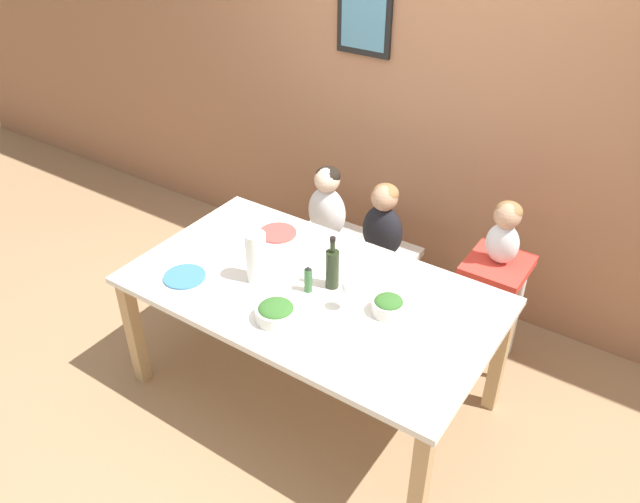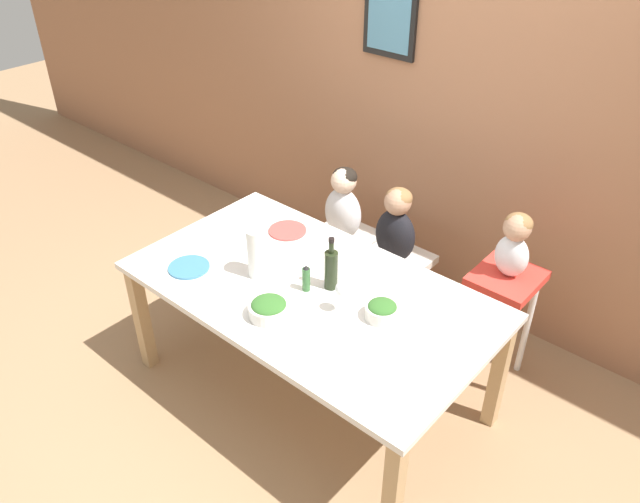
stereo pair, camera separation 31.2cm
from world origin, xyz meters
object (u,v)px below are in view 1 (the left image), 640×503
at_px(wine_bottle, 332,268).
at_px(dinner_plate_front_left, 185,277).
at_px(paper_towel_roll, 256,257).
at_px(wine_glass_near, 348,289).
at_px(chair_far_left, 327,245).
at_px(chair_right_highchair, 494,284).
at_px(salad_bowl_small, 388,305).
at_px(dinner_plate_back_left, 278,233).
at_px(person_child_center, 383,221).
at_px(chair_far_center, 380,264).
at_px(person_child_left, 327,202).
at_px(salad_bowl_large, 276,312).
at_px(person_baby_right, 505,229).

relative_size(wine_bottle, dinner_plate_front_left, 1.34).
xyz_separation_m(paper_towel_roll, wine_glass_near, (0.52, 0.05, -0.01)).
bearing_deg(chair_far_left, chair_right_highchair, -0.00).
bearing_deg(salad_bowl_small, chair_right_highchair, 70.11).
bearing_deg(dinner_plate_back_left, person_child_center, 49.72).
xyz_separation_m(chair_far_left, dinner_plate_back_left, (-0.01, -0.49, 0.34)).
bearing_deg(chair_far_center, wine_glass_near, -72.00).
distance_m(person_child_center, dinner_plate_front_left, 1.24).
relative_size(person_child_center, wine_bottle, 1.65).
distance_m(paper_towel_roll, dinner_plate_back_left, 0.46).
xyz_separation_m(person_child_left, salad_bowl_small, (0.86, -0.76, 0.06)).
height_order(chair_right_highchair, person_child_center, person_child_center).
xyz_separation_m(chair_right_highchair, person_child_center, (-0.73, 0.00, 0.17)).
xyz_separation_m(chair_far_center, salad_bowl_large, (0.03, -1.10, 0.38)).
height_order(person_baby_right, dinner_plate_back_left, person_baby_right).
relative_size(person_child_left, person_baby_right, 1.32).
height_order(person_child_center, person_baby_right, person_baby_right).
distance_m(person_child_center, person_baby_right, 0.75).
xyz_separation_m(person_child_left, paper_towel_roll, (0.17, -0.90, 0.16)).
bearing_deg(person_baby_right, person_child_left, -179.97).
relative_size(chair_right_highchair, paper_towel_roll, 2.56).
relative_size(dinner_plate_front_left, dinner_plate_back_left, 1.00).
height_order(person_child_center, wine_glass_near, person_child_center).
height_order(chair_far_left, person_baby_right, person_baby_right).
distance_m(chair_far_left, dinner_plate_front_left, 1.17).
distance_m(person_child_left, wine_glass_near, 1.10).
xyz_separation_m(person_child_left, person_baby_right, (1.13, 0.00, 0.19)).
height_order(chair_far_center, person_baby_right, person_baby_right).
distance_m(wine_bottle, salad_bowl_large, 0.38).
relative_size(person_baby_right, dinner_plate_front_left, 1.68).
relative_size(chair_right_highchair, salad_bowl_large, 3.56).
bearing_deg(wine_bottle, dinner_plate_back_left, 155.56).
height_order(person_baby_right, wine_glass_near, person_baby_right).
xyz_separation_m(wine_glass_near, dinner_plate_back_left, (-0.70, 0.36, -0.12)).
xyz_separation_m(chair_far_left, salad_bowl_large, (0.44, -1.10, 0.38)).
bearing_deg(person_child_left, dinner_plate_front_left, -98.12).
bearing_deg(dinner_plate_front_left, person_child_center, 63.02).
relative_size(chair_right_highchair, wine_glass_near, 4.02).
relative_size(wine_bottle, wine_glass_near, 1.68).
height_order(chair_far_left, salad_bowl_small, salad_bowl_small).
relative_size(chair_far_center, dinner_plate_front_left, 2.17).
height_order(person_child_left, person_child_center, same).
xyz_separation_m(chair_far_center, person_child_left, (-0.41, 0.00, 0.32)).
bearing_deg(chair_right_highchair, paper_towel_roll, -136.98).
bearing_deg(wine_glass_near, person_child_center, 107.98).
bearing_deg(chair_right_highchair, dinner_plate_front_left, -139.41).
xyz_separation_m(wine_bottle, wine_glass_near, (0.16, -0.12, 0.01)).
bearing_deg(person_child_left, wine_bottle, -54.93).
height_order(person_child_left, wine_glass_near, person_child_left).
bearing_deg(chair_far_center, person_child_center, 90.00).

